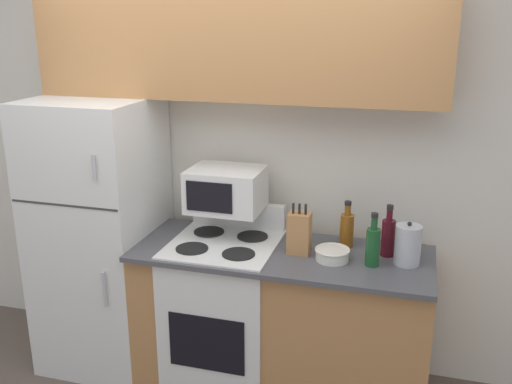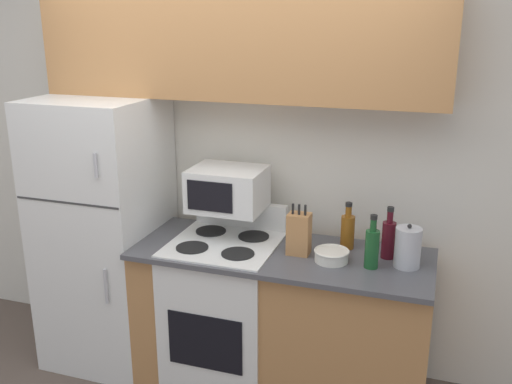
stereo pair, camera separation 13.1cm
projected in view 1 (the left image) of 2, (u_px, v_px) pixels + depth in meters
The scene contains 12 objects.
wall_back at pixel (245, 171), 3.69m from camera, with size 8.00×0.05×2.55m.
lower_cabinets at pixel (281, 321), 3.45m from camera, with size 1.72×0.68×0.93m.
refrigerator at pixel (101, 235), 3.68m from camera, with size 0.71×0.74×1.76m.
upper_cabinets at pixel (235, 41), 3.28m from camera, with size 2.43×0.32×0.67m.
stove at pixel (224, 311), 3.53m from camera, with size 0.63×0.66×1.10m.
microwave at pixel (226, 189), 3.43m from camera, with size 0.44×0.36×0.25m.
knife_block at pixel (299, 233), 3.24m from camera, with size 0.13×0.10×0.30m.
bowl at pixel (332, 254), 3.16m from camera, with size 0.20×0.20×0.07m.
bottle_whiskey at pixel (347, 229), 3.33m from camera, with size 0.08×0.08×0.28m.
bottle_wine_red at pixel (388, 236), 3.20m from camera, with size 0.08×0.08×0.30m.
bottle_wine_green at pixel (373, 245), 3.07m from camera, with size 0.08×0.08×0.30m.
kettle at pixel (408, 245), 3.09m from camera, with size 0.14×0.14×0.25m.
Camera 1 is at (1.06, -2.67, 2.24)m, focal length 40.00 mm.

